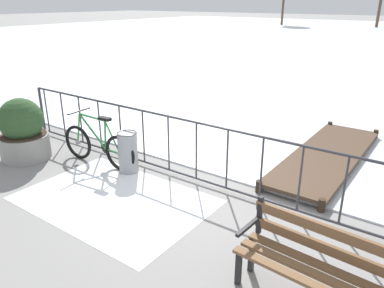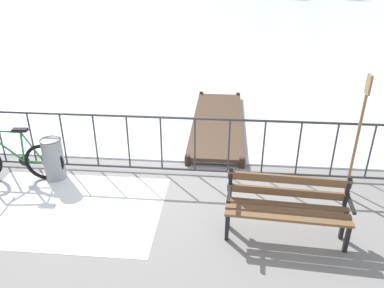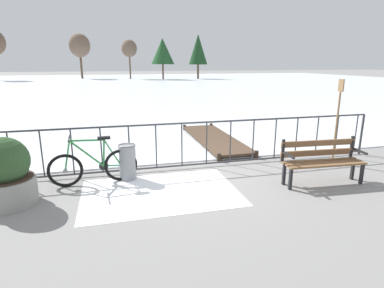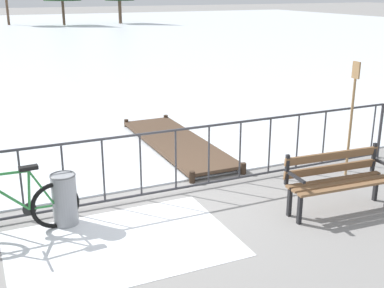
{
  "view_description": "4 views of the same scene",
  "coord_description": "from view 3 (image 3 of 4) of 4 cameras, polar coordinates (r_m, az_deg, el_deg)",
  "views": [
    {
      "loc": [
        2.89,
        -4.55,
        2.84
      ],
      "look_at": [
        -0.33,
        -0.06,
        0.7
      ],
      "focal_mm": 34.8,
      "sensor_mm": 36.0,
      "label": 1
    },
    {
      "loc": [
        1.33,
        -5.67,
        3.36
      ],
      "look_at": [
        0.87,
        -0.59,
        0.87
      ],
      "focal_mm": 35.01,
      "sensor_mm": 36.0,
      "label": 2
    },
    {
      "loc": [
        -1.75,
        -6.58,
        2.35
      ],
      "look_at": [
        -0.24,
        -0.74,
        0.77
      ],
      "focal_mm": 29.28,
      "sensor_mm": 36.0,
      "label": 3
    },
    {
      "loc": [
        -2.46,
        -6.66,
        3.13
      ],
      "look_at": [
        0.61,
        0.1,
        0.75
      ],
      "focal_mm": 45.84,
      "sensor_mm": 36.0,
      "label": 4
    }
  ],
  "objects": [
    {
      "name": "ground_plane",
      "position": [
        7.2,
        0.42,
        -4.34
      ],
      "size": [
        160.0,
        160.0,
        0.0
      ],
      "primitive_type": "plane",
      "color": "gray"
    },
    {
      "name": "planter_with_shrub",
      "position": [
        6.08,
        -30.83,
        -4.74
      ],
      "size": [
        0.9,
        0.9,
        1.17
      ],
      "color": "gray",
      "rests_on": "ground"
    },
    {
      "name": "tree_centre",
      "position": [
        44.49,
        -5.39,
        16.47
      ],
      "size": [
        3.16,
        3.16,
        5.49
      ],
      "color": "brown",
      "rests_on": "ground"
    },
    {
      "name": "railing_fence",
      "position": [
        7.04,
        0.43,
        -0.03
      ],
      "size": [
        9.06,
        0.06,
        1.07
      ],
      "color": "#38383D",
      "rests_on": "ground"
    },
    {
      "name": "wooden_dock",
      "position": [
        9.48,
        4.09,
        1.07
      ],
      "size": [
        1.1,
        3.81,
        0.2
      ],
      "color": "#4C3828",
      "rests_on": "ground"
    },
    {
      "name": "tree_far_west",
      "position": [
        49.15,
        -19.8,
        16.49
      ],
      "size": [
        2.94,
        2.94,
        6.25
      ],
      "color": "brown",
      "rests_on": "ground"
    },
    {
      "name": "snow_patch",
      "position": [
        5.92,
        -5.75,
        -8.72
      ],
      "size": [
        2.85,
        1.94,
        0.01
      ],
      "primitive_type": "cube",
      "color": "white",
      "rests_on": "ground"
    },
    {
      "name": "tree_west_mid",
      "position": [
        45.88,
        1.12,
        16.84
      ],
      "size": [
        2.65,
        2.65,
        6.15
      ],
      "color": "brown",
      "rests_on": "ground"
    },
    {
      "name": "frozen_pond",
      "position": [
        35.1,
        -11.77,
        10.59
      ],
      "size": [
        80.0,
        56.0,
        0.03
      ],
      "primitive_type": "cube",
      "color": "silver",
      "rests_on": "ground"
    },
    {
      "name": "tree_far_east",
      "position": [
        46.42,
        -11.38,
        16.66
      ],
      "size": [
        2.15,
        2.15,
        5.38
      ],
      "color": "brown",
      "rests_on": "ground"
    },
    {
      "name": "oar_upright",
      "position": [
        8.01,
        25.0,
        4.63
      ],
      "size": [
        0.04,
        0.16,
        1.98
      ],
      "color": "#937047",
      "rests_on": "ground"
    },
    {
      "name": "park_bench",
      "position": [
        6.7,
        22.53,
        -2.37
      ],
      "size": [
        1.63,
        0.58,
        0.89
      ],
      "color": "brown",
      "rests_on": "ground"
    },
    {
      "name": "bicycle_near_railing",
      "position": [
        6.46,
        -17.44,
        -3.84
      ],
      "size": [
        1.71,
        0.52,
        0.97
      ],
      "color": "black",
      "rests_on": "ground"
    },
    {
      "name": "trash_bin",
      "position": [
        6.55,
        -11.64,
        -3.18
      ],
      "size": [
        0.35,
        0.35,
        0.73
      ],
      "color": "gray",
      "rests_on": "ground"
    }
  ]
}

